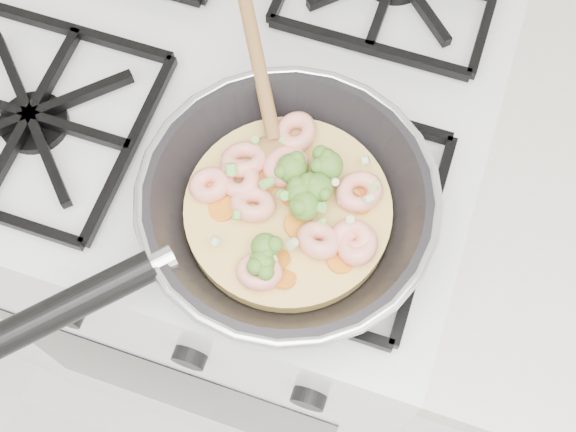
% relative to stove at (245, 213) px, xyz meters
% --- Properties ---
extents(stove, '(0.60, 0.60, 0.92)m').
position_rel_stove_xyz_m(stove, '(0.00, 0.00, 0.00)').
color(stove, silver).
rests_on(stove, ground).
extents(skillet, '(0.37, 0.53, 0.09)m').
position_rel_stove_xyz_m(skillet, '(0.13, -0.18, 0.49)').
color(skillet, black).
rests_on(skillet, stove).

